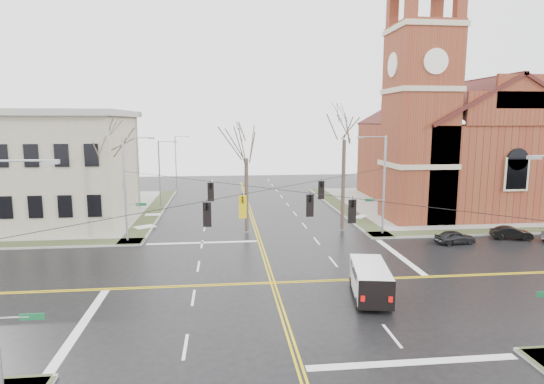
{
  "coord_description": "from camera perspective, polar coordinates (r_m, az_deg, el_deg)",
  "views": [
    {
      "loc": [
        -3.13,
        -28.15,
        10.4
      ],
      "look_at": [
        0.6,
        6.0,
        5.06
      ],
      "focal_mm": 30.0,
      "sensor_mm": 36.0,
      "label": 1
    }
  ],
  "objects": [
    {
      "name": "span_wires",
      "position": [
        28.63,
        0.1,
        0.4
      ],
      "size": [
        23.02,
        23.02,
        0.03
      ],
      "color": "black",
      "rests_on": "ground"
    },
    {
      "name": "civic_building_a",
      "position": [
        51.95,
        -27.53,
        2.42
      ],
      "size": [
        18.0,
        14.0,
        11.0
      ],
      "primitive_type": "cube",
      "color": "gray",
      "rests_on": "ground"
    },
    {
      "name": "tree_ne",
      "position": [
        43.27,
        9.08,
        7.25
      ],
      "size": [
        4.0,
        4.0,
        12.85
      ],
      "color": "#3D3027",
      "rests_on": "ground"
    },
    {
      "name": "signal_pole_nw",
      "position": [
        40.85,
        -17.75,
        0.75
      ],
      "size": [
        2.75,
        0.22,
        9.0
      ],
      "color": "gray",
      "rests_on": "ground"
    },
    {
      "name": "church",
      "position": [
        59.87,
        21.67,
        6.34
      ],
      "size": [
        24.28,
        27.48,
        27.5
      ],
      "color": "maroon",
      "rests_on": "ground"
    },
    {
      "name": "road_markings",
      "position": [
        30.17,
        0.1,
        -11.31
      ],
      "size": [
        100.0,
        100.0,
        0.01
      ],
      "color": "gold",
      "rests_on": "ground"
    },
    {
      "name": "parked_car_a",
      "position": [
        42.2,
        21.99,
        -5.27
      ],
      "size": [
        3.55,
        1.7,
        1.17
      ],
      "primitive_type": "imported",
      "rotation": [
        0.0,
        0.0,
        1.67
      ],
      "color": "black",
      "rests_on": "ground"
    },
    {
      "name": "signal_pole_ne",
      "position": [
        42.55,
        13.67,
        1.23
      ],
      "size": [
        2.75,
        0.22,
        9.0
      ],
      "color": "gray",
      "rests_on": "ground"
    },
    {
      "name": "parked_car_b",
      "position": [
        45.93,
        27.82,
        -4.57
      ],
      "size": [
        3.59,
        1.98,
        1.12
      ],
      "primitive_type": "imported",
      "rotation": [
        0.0,
        0.0,
        1.33
      ],
      "color": "black",
      "rests_on": "ground"
    },
    {
      "name": "ground",
      "position": [
        30.17,
        0.1,
        -11.32
      ],
      "size": [
        120.0,
        120.0,
        0.0
      ],
      "primitive_type": "plane",
      "color": "black",
      "rests_on": "ground"
    },
    {
      "name": "streetlight_north_a",
      "position": [
        56.96,
        -13.81,
        2.6
      ],
      "size": [
        2.3,
        0.2,
        8.0
      ],
      "color": "gray",
      "rests_on": "ground"
    },
    {
      "name": "cargo_van",
      "position": [
        28.22,
        12.15,
        -10.5
      ],
      "size": [
        2.88,
        5.38,
        1.94
      ],
      "rotation": [
        0.0,
        0.0,
        -0.18
      ],
      "color": "white",
      "rests_on": "ground"
    },
    {
      "name": "traffic_signals",
      "position": [
        28.1,
        0.25,
        -1.31
      ],
      "size": [
        8.21,
        8.26,
        1.3
      ],
      "color": "black",
      "rests_on": "ground"
    },
    {
      "name": "tree_nw_near",
      "position": [
        42.17,
        -3.26,
        4.86
      ],
      "size": [
        4.0,
        4.0,
        10.32
      ],
      "color": "#3D3027",
      "rests_on": "ground"
    },
    {
      "name": "streetlight_north_b",
      "position": [
        76.75,
        -11.88,
        4.22
      ],
      "size": [
        2.3,
        0.2,
        8.0
      ],
      "color": "gray",
      "rests_on": "ground"
    },
    {
      "name": "tree_nw_far",
      "position": [
        43.6,
        -19.92,
        4.78
      ],
      "size": [
        4.0,
        4.0,
        10.64
      ],
      "color": "#3D3027",
      "rests_on": "ground"
    },
    {
      "name": "sidewalks",
      "position": [
        30.15,
        0.1,
        -11.19
      ],
      "size": [
        80.0,
        80.0,
        0.17
      ],
      "color": "gray",
      "rests_on": "ground"
    }
  ]
}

